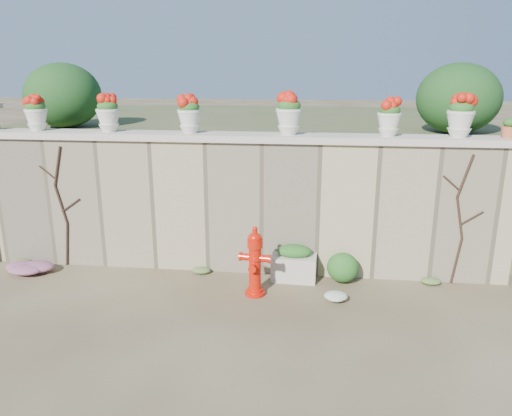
# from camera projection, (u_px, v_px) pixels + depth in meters

# --- Properties ---
(ground) EXTENTS (80.00, 80.00, 0.00)m
(ground) POSITION_uv_depth(u_px,v_px,m) (214.00, 324.00, 6.13)
(ground) COLOR #4B3A25
(ground) RESTS_ON ground
(stone_wall) EXTENTS (8.00, 0.40, 2.00)m
(stone_wall) POSITION_uv_depth(u_px,v_px,m) (236.00, 206.00, 7.56)
(stone_wall) COLOR tan
(stone_wall) RESTS_ON ground
(wall_cap) EXTENTS (8.10, 0.52, 0.10)m
(wall_cap) POSITION_uv_depth(u_px,v_px,m) (235.00, 137.00, 7.27)
(wall_cap) COLOR beige
(wall_cap) RESTS_ON stone_wall
(raised_fill) EXTENTS (9.00, 6.00, 2.00)m
(raised_fill) POSITION_uv_depth(u_px,v_px,m) (259.00, 165.00, 10.62)
(raised_fill) COLOR #384C23
(raised_fill) RESTS_ON ground
(back_shrub_left) EXTENTS (1.30, 1.30, 1.10)m
(back_shrub_left) POSITION_uv_depth(u_px,v_px,m) (63.00, 95.00, 8.63)
(back_shrub_left) COLOR #143814
(back_shrub_left) RESTS_ON raised_fill
(back_shrub_right) EXTENTS (1.30, 1.30, 1.10)m
(back_shrub_right) POSITION_uv_depth(u_px,v_px,m) (458.00, 98.00, 7.90)
(back_shrub_right) COLOR #143814
(back_shrub_right) RESTS_ON raised_fill
(vine_left) EXTENTS (0.60, 0.04, 1.91)m
(vine_left) POSITION_uv_depth(u_px,v_px,m) (62.00, 205.00, 7.65)
(vine_left) COLOR black
(vine_left) RESTS_ON ground
(vine_right) EXTENTS (0.60, 0.04, 1.91)m
(vine_right) POSITION_uv_depth(u_px,v_px,m) (460.00, 218.00, 7.00)
(vine_right) COLOR black
(vine_right) RESTS_ON ground
(fire_hydrant) EXTENTS (0.43, 0.30, 0.98)m
(fire_hydrant) POSITION_uv_depth(u_px,v_px,m) (255.00, 261.00, 6.78)
(fire_hydrant) COLOR red
(fire_hydrant) RESTS_ON ground
(planter_box) EXTENTS (0.67, 0.41, 0.54)m
(planter_box) POSITION_uv_depth(u_px,v_px,m) (294.00, 264.00, 7.34)
(planter_box) COLOR beige
(planter_box) RESTS_ON ground
(green_shrub) EXTENTS (0.57, 0.52, 0.55)m
(green_shrub) POSITION_uv_depth(u_px,v_px,m) (340.00, 265.00, 7.22)
(green_shrub) COLOR #1E5119
(green_shrub) RESTS_ON ground
(magenta_clump) EXTENTS (0.82, 0.55, 0.22)m
(magenta_clump) POSITION_uv_depth(u_px,v_px,m) (28.00, 267.00, 7.57)
(magenta_clump) COLOR #BB2595
(magenta_clump) RESTS_ON ground
(white_flowers) EXTENTS (0.48, 0.38, 0.17)m
(white_flowers) POSITION_uv_depth(u_px,v_px,m) (337.00, 297.00, 6.66)
(white_flowers) COLOR white
(white_flowers) RESTS_ON ground
(urn_pot_0) EXTENTS (0.34, 0.34, 0.53)m
(urn_pot_0) POSITION_uv_depth(u_px,v_px,m) (36.00, 113.00, 7.52)
(urn_pot_0) COLOR beige
(urn_pot_0) RESTS_ON wall_cap
(urn_pot_1) EXTENTS (0.35, 0.35, 0.55)m
(urn_pot_1) POSITION_uv_depth(u_px,v_px,m) (108.00, 113.00, 7.39)
(urn_pot_1) COLOR beige
(urn_pot_1) RESTS_ON wall_cap
(urn_pot_2) EXTENTS (0.35, 0.35, 0.55)m
(urn_pot_2) POSITION_uv_depth(u_px,v_px,m) (189.00, 114.00, 7.26)
(urn_pot_2) COLOR beige
(urn_pot_2) RESTS_ON wall_cap
(urn_pot_3) EXTENTS (0.38, 0.38, 0.59)m
(urn_pot_3) POSITION_uv_depth(u_px,v_px,m) (289.00, 114.00, 7.09)
(urn_pot_3) COLOR beige
(urn_pot_3) RESTS_ON wall_cap
(urn_pot_4) EXTENTS (0.33, 0.33, 0.52)m
(urn_pot_4) POSITION_uv_depth(u_px,v_px,m) (389.00, 118.00, 6.94)
(urn_pot_4) COLOR beige
(urn_pot_4) RESTS_ON wall_cap
(urn_pot_5) EXTENTS (0.37, 0.37, 0.59)m
(urn_pot_5) POSITION_uv_depth(u_px,v_px,m) (461.00, 116.00, 6.83)
(urn_pot_5) COLOR beige
(urn_pot_5) RESTS_ON wall_cap
(terracotta_pot) EXTENTS (0.22, 0.22, 0.26)m
(terracotta_pot) POSITION_uv_depth(u_px,v_px,m) (509.00, 129.00, 6.80)
(terracotta_pot) COLOR #BC5B39
(terracotta_pot) RESTS_ON wall_cap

